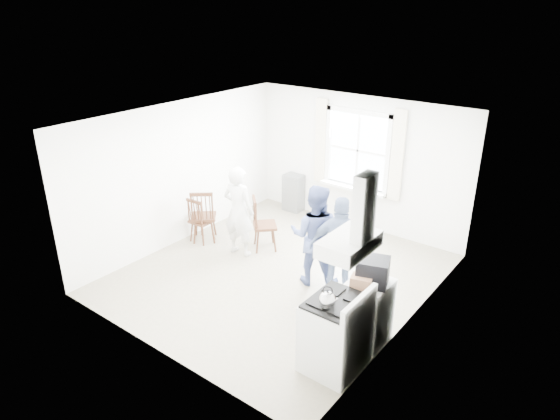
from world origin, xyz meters
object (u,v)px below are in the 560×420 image
at_px(gas_stove, 336,333).
at_px(windsor_chair_b, 259,218).
at_px(stereo_stack, 373,271).
at_px(person_mid, 315,235).
at_px(person_right, 341,248).
at_px(windsor_chair_c, 203,211).
at_px(person_left, 239,211).
at_px(windsor_chair_a, 197,216).
at_px(low_cabinet, 368,311).

xyz_separation_m(gas_stove, windsor_chair_b, (-2.76, 1.86, 0.12)).
xyz_separation_m(stereo_stack, person_mid, (-1.42, 0.83, -0.25)).
bearing_deg(person_right, windsor_chair_c, -24.93).
distance_m(stereo_stack, person_left, 3.14).
bearing_deg(person_left, person_mid, 172.72).
distance_m(person_mid, person_right, 0.52).
bearing_deg(windsor_chair_c, person_right, 0.03).
distance_m(stereo_stack, windsor_chair_b, 3.12).
relative_size(windsor_chair_a, windsor_chair_b, 0.89).
distance_m(windsor_chair_a, person_left, 0.94).
relative_size(gas_stove, windsor_chair_b, 1.12).
bearing_deg(person_left, windsor_chair_b, -122.17).
bearing_deg(windsor_chair_c, windsor_chair_b, 23.29).
distance_m(low_cabinet, windsor_chair_c, 3.88).
bearing_deg(person_mid, low_cabinet, 127.53).
relative_size(gas_stove, person_mid, 0.68).
distance_m(windsor_chair_b, person_mid, 1.49).
height_order(low_cabinet, windsor_chair_a, low_cabinet).
bearing_deg(person_mid, gas_stove, 108.96).
height_order(low_cabinet, windsor_chair_b, windsor_chair_b).
bearing_deg(windsor_chair_b, windsor_chair_c, -156.71).
distance_m(windsor_chair_a, person_mid, 2.50).
height_order(windsor_chair_b, person_mid, person_mid).
xyz_separation_m(gas_stove, person_right, (-0.81, 1.44, 0.32)).
relative_size(person_left, person_mid, 0.99).
distance_m(stereo_stack, windsor_chair_c, 3.94).
relative_size(windsor_chair_c, person_right, 0.64).
distance_m(low_cabinet, windsor_chair_b, 3.06).
bearing_deg(person_mid, person_left, -22.32).
xyz_separation_m(gas_stove, windsor_chair_c, (-3.74, 1.43, 0.14)).
distance_m(windsor_chair_c, person_left, 0.85).
distance_m(person_left, person_right, 2.11).
bearing_deg(windsor_chair_a, person_right, 1.47).
xyz_separation_m(windsor_chair_b, person_mid, (1.43, -0.35, 0.22)).
height_order(windsor_chair_c, person_right, person_right).
distance_m(windsor_chair_c, person_mid, 2.42).
distance_m(gas_stove, person_right, 1.68).
relative_size(low_cabinet, windsor_chair_c, 0.87).
bearing_deg(person_mid, windsor_chair_b, -35.93).
relative_size(person_left, person_right, 1.02).
xyz_separation_m(stereo_stack, person_left, (-3.01, 0.84, -0.26)).
bearing_deg(person_right, gas_stove, 94.47).
distance_m(windsor_chair_b, person_right, 2.00).
height_order(low_cabinet, stereo_stack, stereo_stack).
xyz_separation_m(stereo_stack, windsor_chair_a, (-3.90, 0.68, -0.53)).
xyz_separation_m(windsor_chair_a, windsor_chair_c, (0.07, 0.08, 0.09)).
relative_size(gas_stove, windsor_chair_a, 1.26).
xyz_separation_m(stereo_stack, windsor_chair_b, (-2.85, 1.18, -0.47)).
height_order(gas_stove, windsor_chair_a, gas_stove).
xyz_separation_m(person_left, person_right, (2.11, -0.08, -0.01)).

